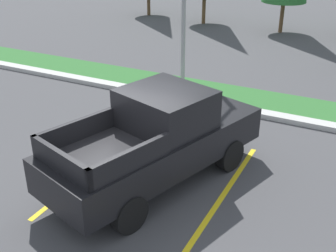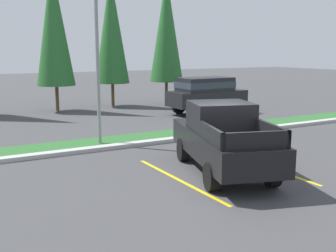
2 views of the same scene
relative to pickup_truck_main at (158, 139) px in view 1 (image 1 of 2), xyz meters
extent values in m
plane|color=#424244|center=(-0.49, -0.52, -1.04)|extent=(120.00, 120.00, 0.00)
cube|color=yellow|center=(-1.57, -0.05, -1.04)|extent=(0.12, 4.80, 0.01)
cube|color=yellow|center=(1.53, -0.05, -1.04)|extent=(0.12, 4.80, 0.01)
cube|color=#B2B2AD|center=(-0.49, 4.48, -0.97)|extent=(56.00, 0.40, 0.15)
cube|color=#2D662D|center=(-0.49, 5.58, -1.01)|extent=(56.00, 1.80, 0.06)
cylinder|color=black|center=(-0.36, 1.69, -0.66)|extent=(0.50, 0.81, 0.76)
cylinder|color=black|center=(1.26, 1.17, -0.66)|extent=(0.50, 0.81, 0.76)
cylinder|color=black|center=(-1.29, -1.27, -0.66)|extent=(0.50, 0.81, 0.76)
cylinder|color=black|center=(0.33, -1.78, -0.66)|extent=(0.50, 0.81, 0.76)
cube|color=black|center=(-0.02, -0.05, -0.16)|extent=(3.39, 5.53, 0.76)
cube|color=black|center=(0.08, 0.24, 0.64)|extent=(2.16, 2.06, 0.84)
cube|color=#2D3842|center=(0.32, 1.02, 0.69)|extent=(1.56, 0.55, 0.63)
cube|color=black|center=(-1.26, -1.17, 0.44)|extent=(0.67, 1.84, 0.44)
cube|color=black|center=(0.36, -1.69, 0.44)|extent=(0.67, 1.84, 0.44)
cube|color=black|center=(-0.73, -2.29, 0.44)|extent=(1.75, 0.64, 0.44)
cube|color=silver|center=(0.76, 2.38, -0.40)|extent=(1.77, 0.70, 0.28)
cylinder|color=brown|center=(-9.23, 16.11, -0.31)|extent=(0.20, 0.20, 1.45)
cylinder|color=brown|center=(-5.31, 15.44, -0.26)|extent=(0.20, 0.20, 1.56)
cylinder|color=brown|center=(-0.90, 15.30, -0.26)|extent=(0.20, 0.20, 1.56)
camera|label=1|loc=(3.89, -7.21, 4.30)|focal=45.59mm
camera|label=2|loc=(-7.49, -9.88, 2.60)|focal=44.88mm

